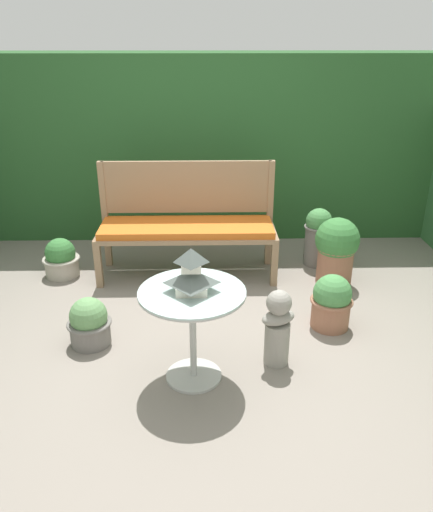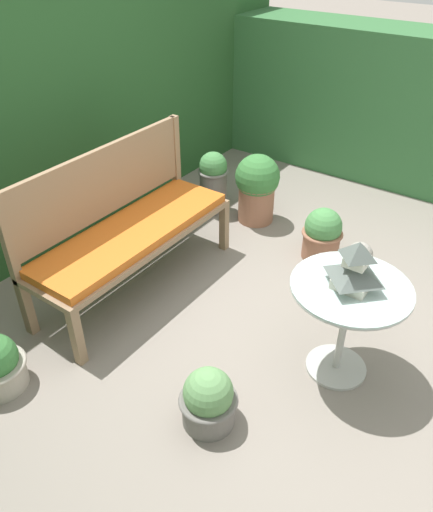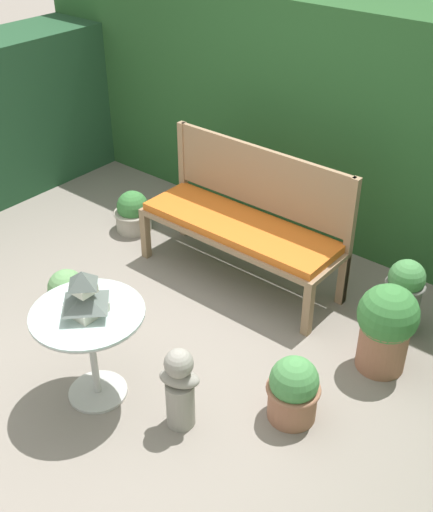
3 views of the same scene
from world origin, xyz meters
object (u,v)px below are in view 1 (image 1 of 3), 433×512
object	(u,v)px
garden_bust	(278,327)
potted_plant_bench_left	(318,235)
potted_plant_bench_right	(89,323)
potted_plant_hedge_corner	(332,302)
pagoda_birdhouse	(192,273)
patio_table	(192,310)
potted_plant_table_far	(61,259)
potted_plant_path_edge	(336,249)
garden_bench	(187,231)

from	to	relation	value
garden_bust	potted_plant_bench_left	bearing A→B (deg)	46.48
potted_plant_bench_right	potted_plant_hedge_corner	xyz separation A→B (m)	(1.82, 0.20, 0.04)
potted_plant_bench_left	potted_plant_hedge_corner	size ratio (longest dim) A/B	1.32
pagoda_birdhouse	potted_plant_bench_right	bearing A→B (deg)	151.50
patio_table	potted_plant_bench_right	bearing A→B (deg)	151.50
patio_table	pagoda_birdhouse	bearing A→B (deg)	90.90
potted_plant_bench_right	potted_plant_hedge_corner	distance (m)	1.84
potted_plant_table_far	potted_plant_hedge_corner	bearing A→B (deg)	-22.34
garden_bust	potted_plant_path_edge	distance (m)	1.39
pagoda_birdhouse	potted_plant_hedge_corner	world-z (taller)	pagoda_birdhouse
potted_plant_path_edge	potted_plant_hedge_corner	bearing A→B (deg)	-105.45
potted_plant_bench_left	potted_plant_path_edge	bearing A→B (deg)	-79.63
garden_bust	garden_bench	bearing A→B (deg)	92.00
pagoda_birdhouse	garden_bench	bearing A→B (deg)	93.23
potted_plant_bench_right	potted_plant_path_edge	xyz separation A→B (m)	(2.03, 0.95, 0.17)
patio_table	potted_plant_hedge_corner	xyz separation A→B (m)	(1.05, 0.62, -0.30)
garden_bust	potted_plant_path_edge	world-z (taller)	potted_plant_path_edge
potted_plant_path_edge	garden_bust	bearing A→B (deg)	-119.66
garden_bench	pagoda_birdhouse	distance (m)	1.61
garden_bench	potted_plant_table_far	size ratio (longest dim) A/B	4.43
patio_table	potted_plant_bench_left	size ratio (longest dim) A/B	1.17
patio_table	potted_plant_bench_left	xyz separation A→B (m)	(1.18, 1.79, -0.20)
patio_table	potted_plant_bench_left	distance (m)	2.15
garden_bench	potted_plant_bench_left	distance (m)	1.30
potted_plant_table_far	pagoda_birdhouse	bearing A→B (deg)	-50.93
potted_plant_table_far	potted_plant_bench_left	distance (m)	2.48
patio_table	potted_plant_path_edge	size ratio (longest dim) A/B	1.08
garden_bust	potted_plant_hedge_corner	size ratio (longest dim) A/B	1.28
pagoda_birdhouse	potted_plant_bench_right	xyz separation A→B (m)	(-0.77, 0.42, -0.60)
pagoda_birdhouse	potted_plant_bench_left	size ratio (longest dim) A/B	0.50
garden_bust	potted_plant_hedge_corner	distance (m)	0.67
garden_bust	potted_plant_hedge_corner	xyz separation A→B (m)	(0.48, 0.47, -0.07)
potted_plant_table_far	potted_plant_path_edge	distance (m)	2.56
garden_bench	garden_bust	bearing A→B (deg)	-65.03
potted_plant_bench_right	potted_plant_table_far	bearing A→B (deg)	113.78
pagoda_birdhouse	potted_plant_bench_right	distance (m)	1.06
potted_plant_path_edge	patio_table	bearing A→B (deg)	-132.71
potted_plant_bench_right	potted_plant_bench_left	world-z (taller)	potted_plant_bench_left
garden_bust	potted_plant_bench_right	distance (m)	1.37
pagoda_birdhouse	garden_bust	distance (m)	0.77
potted_plant_bench_left	pagoda_birdhouse	bearing A→B (deg)	-123.50
garden_bust	potted_plant_table_far	world-z (taller)	garden_bust
garden_bust	potted_plant_table_far	bearing A→B (deg)	119.46
potted_plant_hedge_corner	potted_plant_table_far	bearing A→B (deg)	157.66
potted_plant_bench_left	potted_plant_hedge_corner	world-z (taller)	potted_plant_bench_left
garden_bust	potted_plant_bench_left	size ratio (longest dim) A/B	0.97
potted_plant_bench_right	potted_plant_path_edge	world-z (taller)	potted_plant_path_edge
potted_plant_path_edge	potted_plant_bench_left	bearing A→B (deg)	100.37
garden_bench	patio_table	distance (m)	1.57
pagoda_birdhouse	potted_plant_path_edge	bearing A→B (deg)	47.29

